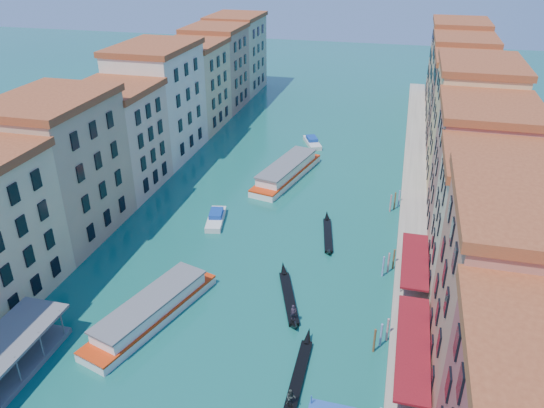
{
  "coord_description": "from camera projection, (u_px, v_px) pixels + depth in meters",
  "views": [
    {
      "loc": [
        18.6,
        -18.23,
        38.64
      ],
      "look_at": [
        2.88,
        43.87,
        5.87
      ],
      "focal_mm": 35.0,
      "sensor_mm": 36.0,
      "label": 1
    }
  ],
  "objects": [
    {
      "name": "gondola_right",
      "position": [
        298.0,
        375.0,
        51.38
      ],
      "size": [
        1.3,
        12.36,
        2.47
      ],
      "rotation": [
        0.0,
        0.0,
        0.02
      ],
      "color": "black",
      "rests_on": "ground"
    },
    {
      "name": "restaurant_awnings",
      "position": [
        413.0,
        348.0,
        51.04
      ],
      "size": [
        3.2,
        44.55,
        3.12
      ],
      "color": "maroon",
      "rests_on": "ground"
    },
    {
      "name": "gondola_fore",
      "position": [
        289.0,
        297.0,
        62.51
      ],
      "size": [
        5.29,
        12.56,
        2.59
      ],
      "rotation": [
        0.0,
        0.0,
        0.34
      ],
      "color": "black",
      "rests_on": "ground"
    },
    {
      "name": "quay",
      "position": [
        414.0,
        190.0,
        88.46
      ],
      "size": [
        4.0,
        140.0,
        1.0
      ],
      "primitive_type": "cube",
      "color": "gray",
      "rests_on": "ground"
    },
    {
      "name": "vaporetto_near",
      "position": [
        152.0,
        310.0,
        59.06
      ],
      "size": [
        9.27,
        18.7,
        2.72
      ],
      "rotation": [
        0.0,
        0.0,
        -0.29
      ],
      "color": "silver",
      "rests_on": "ground"
    },
    {
      "name": "motorboat_far",
      "position": [
        312.0,
        142.0,
        108.51
      ],
      "size": [
        5.01,
        7.57,
        1.5
      ],
      "rotation": [
        0.0,
        0.0,
        0.41
      ],
      "color": "silver",
      "rests_on": "ground"
    },
    {
      "name": "gondola_far",
      "position": [
        328.0,
        234.0,
        75.78
      ],
      "size": [
        3.08,
        11.95,
        1.7
      ],
      "rotation": [
        0.0,
        0.0,
        0.18
      ],
      "color": "black",
      "rests_on": "ground"
    },
    {
      "name": "right_bank_palazzos",
      "position": [
        474.0,
        142.0,
        82.5
      ],
      "size": [
        12.8,
        128.4,
        21.0
      ],
      "color": "#973A37",
      "rests_on": "ground"
    },
    {
      "name": "vaporetto_far",
      "position": [
        287.0,
        171.0,
        93.31
      ],
      "size": [
        8.86,
        20.39,
        2.96
      ],
      "rotation": [
        0.0,
        0.0,
        -0.23
      ],
      "color": "white",
      "rests_on": "ground"
    },
    {
      "name": "motorboat_mid",
      "position": [
        216.0,
        218.0,
        79.51
      ],
      "size": [
        3.66,
        7.52,
        1.49
      ],
      "rotation": [
        0.0,
        0.0,
        0.2
      ],
      "color": "silver",
      "rests_on": "ground"
    },
    {
      "name": "left_bank_palazzos",
      "position": [
        144.0,
        115.0,
        94.47
      ],
      "size": [
        12.8,
        128.4,
        21.0
      ],
      "color": "beige",
      "rests_on": "ground"
    },
    {
      "name": "mooring_poles_right",
      "position": [
        383.0,
        319.0,
        57.48
      ],
      "size": [
        1.44,
        54.24,
        3.2
      ],
      "color": "brown",
      "rests_on": "ground"
    }
  ]
}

